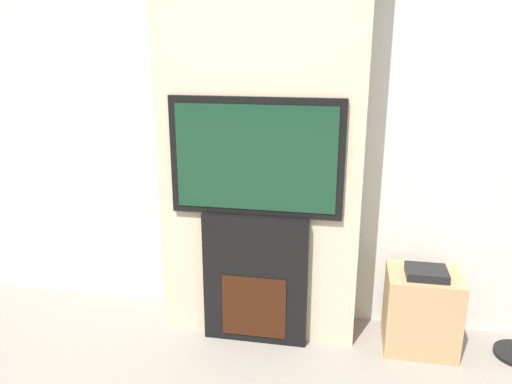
% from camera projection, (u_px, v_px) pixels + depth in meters
% --- Properties ---
extents(wall_back, '(6.00, 0.06, 2.70)m').
position_uv_depth(wall_back, '(267.00, 121.00, 3.21)').
color(wall_back, silver).
rests_on(wall_back, ground_plane).
extents(chimney_breast, '(1.24, 0.35, 2.70)m').
position_uv_depth(chimney_breast, '(261.00, 126.00, 3.02)').
color(chimney_breast, beige).
rests_on(chimney_breast, ground_plane).
extents(fireplace, '(0.65, 0.15, 0.84)m').
position_uv_depth(fireplace, '(256.00, 278.00, 3.13)').
color(fireplace, black).
rests_on(fireplace, ground_plane).
extents(television, '(1.03, 0.07, 0.70)m').
position_uv_depth(television, '(256.00, 158.00, 2.90)').
color(television, black).
rests_on(television, fireplace).
extents(media_stand, '(0.44, 0.36, 0.55)m').
position_uv_depth(media_stand, '(421.00, 309.00, 3.08)').
color(media_stand, tan).
rests_on(media_stand, ground_plane).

